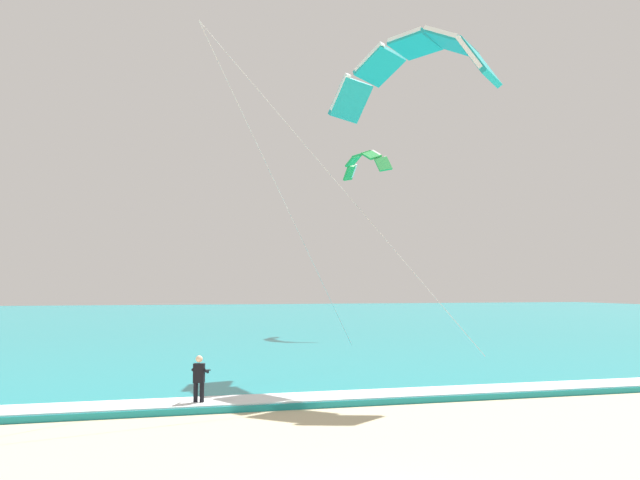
% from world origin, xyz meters
% --- Properties ---
extents(sea, '(200.00, 120.00, 0.20)m').
position_xyz_m(sea, '(0.00, 70.06, 0.10)').
color(sea, teal).
rests_on(sea, ground).
extents(surf_foam, '(200.00, 1.76, 0.04)m').
position_xyz_m(surf_foam, '(0.00, 11.06, 0.22)').
color(surf_foam, white).
rests_on(surf_foam, sea).
extents(surfboard, '(0.88, 1.47, 0.09)m').
position_xyz_m(surfboard, '(-1.65, 10.84, 0.03)').
color(surfboard, '#E04C38').
rests_on(surfboard, ground).
extents(kitesurfer, '(0.64, 0.63, 1.69)m').
position_xyz_m(kitesurfer, '(-1.64, 10.86, 0.94)').
color(kitesurfer, black).
rests_on(kitesurfer, ground).
extents(kite_primary, '(11.98, 8.45, 13.59)m').
position_xyz_m(kite_primary, '(7.73, 15.71, 13.52)').
color(kite_primary, teal).
extents(kite_distant, '(2.50, 5.62, 2.10)m').
position_xyz_m(kite_distant, '(13.58, 38.77, 13.78)').
color(kite_distant, green).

